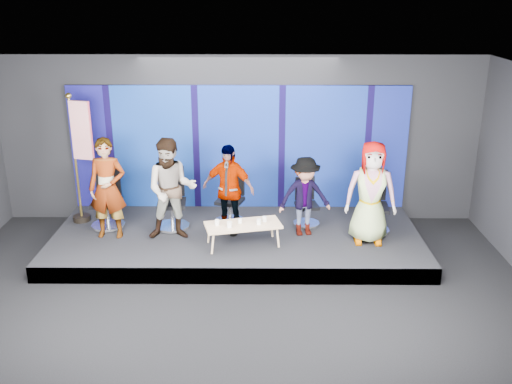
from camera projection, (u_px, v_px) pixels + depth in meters
ground at (231, 316)px, 8.71m from camera, size 10.00×10.00×0.00m
room_walls at (228, 164)px, 7.90m from camera, size 10.02×8.02×3.51m
riser at (237, 240)px, 11.02m from camera, size 7.00×3.00×0.30m
backdrop at (239, 148)px, 11.90m from camera, size 7.00×0.08×2.60m
chair_a at (108, 208)px, 11.16m from camera, size 0.67×0.67×1.18m
panelist_a at (107, 188)px, 10.52m from camera, size 0.70×0.46×1.90m
chair_b at (172, 208)px, 11.11m from camera, size 0.72×0.72×1.19m
panelist_b at (172, 189)px, 10.44m from camera, size 0.99×0.80×1.92m
chair_c at (231, 205)px, 11.38m from camera, size 0.76×0.76×1.07m
panelist_c at (228, 189)px, 10.73m from camera, size 1.10×0.71×1.74m
chair_d at (306, 209)px, 11.28m from camera, size 0.61×0.61×0.94m
panelist_d at (305, 196)px, 10.66m from camera, size 1.06×0.72×1.52m
chair_e at (373, 212)px, 10.94m from camera, size 0.71×0.71×1.17m
panelist_e at (371, 193)px, 10.30m from camera, size 0.97×0.67×1.90m
coffee_table at (243, 226)px, 10.31m from camera, size 1.46×0.88×0.42m
mug_a at (217, 222)px, 10.24m from camera, size 0.08×0.08×0.10m
mug_b at (229, 224)px, 10.14m from camera, size 0.09×0.09×0.11m
mug_c at (240, 221)px, 10.33m from camera, size 0.07×0.07×0.09m
mug_d at (259, 222)px, 10.26m from camera, size 0.09×0.09×0.10m
mug_e at (264, 219)px, 10.39m from camera, size 0.08×0.08×0.10m
flag_stand at (80, 156)px, 11.04m from camera, size 0.58×0.35×2.59m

